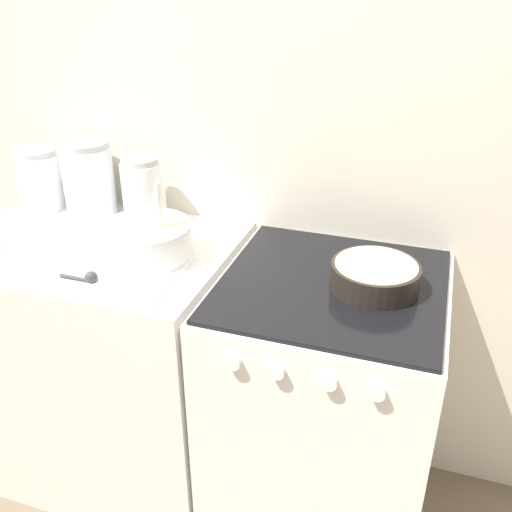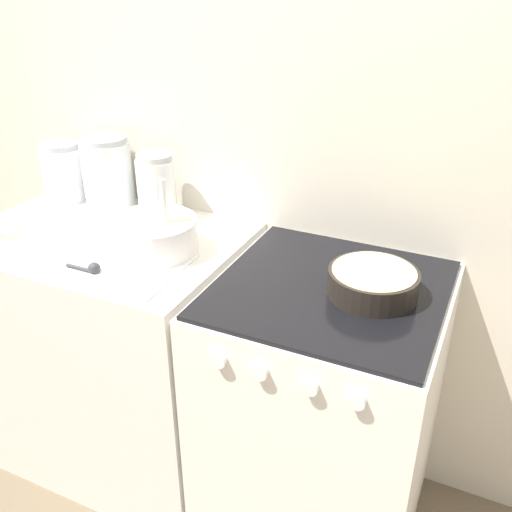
{
  "view_description": "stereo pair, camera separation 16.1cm",
  "coord_description": "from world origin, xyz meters",
  "px_view_note": "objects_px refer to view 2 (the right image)",
  "views": [
    {
      "loc": [
        0.57,
        -1.05,
        1.71
      ],
      "look_at": [
        0.11,
        0.31,
        0.96
      ],
      "focal_mm": 40.0,
      "sensor_mm": 36.0,
      "label": 1
    },
    {
      "loc": [
        0.72,
        -0.99,
        1.71
      ],
      "look_at": [
        0.11,
        0.31,
        0.96
      ],
      "focal_mm": 40.0,
      "sensor_mm": 36.0,
      "label": 2
    }
  ],
  "objects_px": {
    "storage_jar_middle": "(108,178)",
    "storage_jar_right": "(157,191)",
    "storage_jar_left": "(64,175)",
    "mixing_bowl": "(154,234)",
    "baking_pan": "(373,282)",
    "stove": "(322,414)"
  },
  "relations": [
    {
      "from": "mixing_bowl",
      "to": "storage_jar_right",
      "type": "distance_m",
      "value": 0.27
    },
    {
      "from": "mixing_bowl",
      "to": "stove",
      "type": "bearing_deg",
      "value": 2.42
    },
    {
      "from": "storage_jar_left",
      "to": "storage_jar_right",
      "type": "xyz_separation_m",
      "value": [
        0.41,
        0.0,
        0.0
      ]
    },
    {
      "from": "stove",
      "to": "storage_jar_right",
      "type": "height_order",
      "value": "storage_jar_right"
    },
    {
      "from": "stove",
      "to": "baking_pan",
      "type": "distance_m",
      "value": 0.51
    },
    {
      "from": "stove",
      "to": "baking_pan",
      "type": "bearing_deg",
      "value": 5.03
    },
    {
      "from": "storage_jar_middle",
      "to": "storage_jar_right",
      "type": "height_order",
      "value": "storage_jar_middle"
    },
    {
      "from": "stove",
      "to": "mixing_bowl",
      "type": "distance_m",
      "value": 0.76
    },
    {
      "from": "baking_pan",
      "to": "storage_jar_left",
      "type": "xyz_separation_m",
      "value": [
        -1.21,
        0.2,
        0.05
      ]
    },
    {
      "from": "storage_jar_left",
      "to": "storage_jar_right",
      "type": "height_order",
      "value": "storage_jar_right"
    },
    {
      "from": "baking_pan",
      "to": "storage_jar_left",
      "type": "bearing_deg",
      "value": 170.68
    },
    {
      "from": "stove",
      "to": "storage_jar_middle",
      "type": "relative_size",
      "value": 3.53
    },
    {
      "from": "baking_pan",
      "to": "storage_jar_right",
      "type": "height_order",
      "value": "storage_jar_right"
    },
    {
      "from": "stove",
      "to": "mixing_bowl",
      "type": "height_order",
      "value": "mixing_bowl"
    },
    {
      "from": "stove",
      "to": "mixing_bowl",
      "type": "xyz_separation_m",
      "value": [
        -0.56,
        -0.02,
        0.52
      ]
    },
    {
      "from": "storage_jar_right",
      "to": "baking_pan",
      "type": "bearing_deg",
      "value": -13.84
    },
    {
      "from": "mixing_bowl",
      "to": "storage_jar_right",
      "type": "height_order",
      "value": "mixing_bowl"
    },
    {
      "from": "mixing_bowl",
      "to": "baking_pan",
      "type": "distance_m",
      "value": 0.67
    },
    {
      "from": "storage_jar_left",
      "to": "storage_jar_middle",
      "type": "relative_size",
      "value": 0.82
    },
    {
      "from": "storage_jar_middle",
      "to": "storage_jar_right",
      "type": "relative_size",
      "value": 1.15
    },
    {
      "from": "stove",
      "to": "storage_jar_left",
      "type": "relative_size",
      "value": 4.28
    },
    {
      "from": "stove",
      "to": "mixing_bowl",
      "type": "relative_size",
      "value": 3.45
    }
  ]
}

